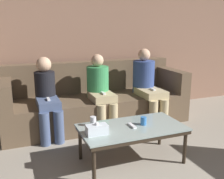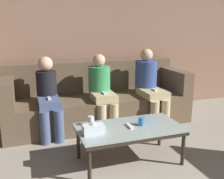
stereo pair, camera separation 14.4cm
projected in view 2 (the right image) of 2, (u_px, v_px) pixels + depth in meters
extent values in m
cube|color=#8C6651|center=(88.00, 38.00, 4.39)|extent=(12.00, 0.06, 2.60)
cube|color=brown|center=(99.00, 109.00, 4.10)|extent=(2.79, 0.93, 0.44)
cube|color=brown|center=(92.00, 76.00, 4.32)|extent=(2.79, 0.20, 0.49)
cube|color=brown|center=(7.00, 92.00, 3.60)|extent=(0.18, 0.93, 0.35)
cube|color=brown|center=(173.00, 79.00, 4.42)|extent=(0.18, 0.93, 0.35)
cube|color=#8C9E99|center=(130.00, 128.00, 2.88)|extent=(1.15, 0.62, 0.02)
cube|color=#2D2319|center=(130.00, 130.00, 2.88)|extent=(1.13, 0.61, 0.04)
cylinder|color=#2D2319|center=(89.00, 166.00, 2.53)|extent=(0.04, 0.04, 0.36)
cylinder|color=#2D2319|center=(183.00, 150.00, 2.86)|extent=(0.04, 0.04, 0.36)
cylinder|color=#2D2319|center=(78.00, 144.00, 3.00)|extent=(0.04, 0.04, 0.36)
cylinder|color=#2D2319|center=(160.00, 132.00, 3.34)|extent=(0.04, 0.04, 0.36)
cylinder|color=silver|center=(91.00, 121.00, 2.90)|extent=(0.07, 0.07, 0.11)
cylinder|color=#3372BF|center=(141.00, 121.00, 2.91)|extent=(0.07, 0.07, 0.09)
cube|color=silver|center=(93.00, 129.00, 2.68)|extent=(0.22, 0.12, 0.10)
sphere|color=white|center=(93.00, 124.00, 2.66)|extent=(0.04, 0.04, 0.04)
cube|color=white|center=(130.00, 126.00, 2.87)|extent=(0.04, 0.15, 0.02)
cylinder|color=#47567A|center=(45.00, 128.00, 3.36)|extent=(0.13, 0.13, 0.44)
cylinder|color=#47567A|center=(59.00, 126.00, 3.42)|extent=(0.13, 0.13, 0.44)
cube|color=#47567A|center=(49.00, 102.00, 3.54)|extent=(0.28, 0.46, 0.10)
cylinder|color=black|center=(47.00, 86.00, 3.70)|extent=(0.28, 0.28, 0.44)
sphere|color=#DBAD89|center=(45.00, 64.00, 3.63)|extent=(0.21, 0.21, 0.21)
cube|color=white|center=(49.00, 98.00, 3.48)|extent=(0.04, 0.12, 0.02)
cylinder|color=tan|center=(102.00, 120.00, 3.65)|extent=(0.13, 0.13, 0.44)
cylinder|color=tan|center=(114.00, 118.00, 3.71)|extent=(0.13, 0.13, 0.44)
cube|color=tan|center=(103.00, 97.00, 3.80)|extent=(0.33, 0.41, 0.10)
cylinder|color=#388E51|center=(99.00, 82.00, 3.95)|extent=(0.33, 0.33, 0.47)
sphere|color=#DBAD89|center=(99.00, 60.00, 3.87)|extent=(0.18, 0.18, 0.18)
cube|color=white|center=(104.00, 93.00, 3.75)|extent=(0.04, 0.12, 0.02)
cylinder|color=tan|center=(154.00, 116.00, 3.81)|extent=(0.13, 0.13, 0.44)
cylinder|color=tan|center=(165.00, 114.00, 3.87)|extent=(0.13, 0.13, 0.44)
cube|color=tan|center=(153.00, 93.00, 4.01)|extent=(0.34, 0.50, 0.10)
cylinder|color=#334784|center=(146.00, 77.00, 4.19)|extent=(0.34, 0.34, 0.51)
sphere|color=#DBAD89|center=(147.00, 55.00, 4.10)|extent=(0.19, 0.19, 0.19)
cube|color=white|center=(154.00, 90.00, 3.94)|extent=(0.04, 0.12, 0.02)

